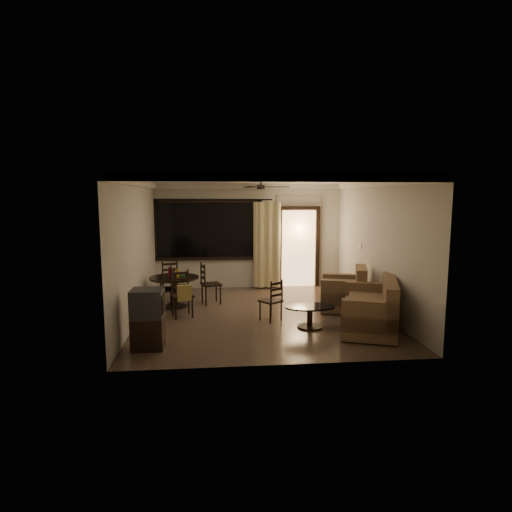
{
  "coord_description": "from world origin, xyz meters",
  "views": [
    {
      "loc": [
        -0.98,
        -8.69,
        2.46
      ],
      "look_at": [
        -0.08,
        0.2,
        1.21
      ],
      "focal_mm": 30.0,
      "sensor_mm": 36.0,
      "label": 1
    }
  ],
  "objects": [
    {
      "name": "dining_chair_north",
      "position": [
        -2.05,
        1.56,
        0.28
      ],
      "size": [
        0.52,
        0.52,
        0.95
      ],
      "rotation": [
        0.0,
        0.0,
        3.41
      ],
      "color": "black",
      "rests_on": "ground"
    },
    {
      "name": "dining_table",
      "position": [
        -1.85,
        0.8,
        0.54
      ],
      "size": [
        1.09,
        1.09,
        0.9
      ],
      "rotation": [
        0.0,
        0.0,
        0.27
      ],
      "color": "black",
      "rests_on": "ground"
    },
    {
      "name": "side_chair",
      "position": [
        0.16,
        -0.47,
        0.25
      ],
      "size": [
        0.52,
        0.52,
        0.84
      ],
      "rotation": [
        0.0,
        0.0,
        3.76
      ],
      "color": "black",
      "rests_on": "ground"
    },
    {
      "name": "coffee_table",
      "position": [
        0.82,
        -1.02,
        0.28
      ],
      "size": [
        0.95,
        0.57,
        0.42
      ],
      "rotation": [
        0.0,
        0.0,
        0.06
      ],
      "color": "black",
      "rests_on": "ground"
    },
    {
      "name": "room_shell",
      "position": [
        0.59,
        1.77,
        1.83
      ],
      "size": [
        5.5,
        6.7,
        5.5
      ],
      "color": "beige",
      "rests_on": "ground"
    },
    {
      "name": "ground",
      "position": [
        0.0,
        0.0,
        0.0
      ],
      "size": [
        5.5,
        5.5,
        0.0
      ],
      "primitive_type": "plane",
      "color": "#7F6651",
      "rests_on": "ground"
    },
    {
      "name": "dining_chair_west",
      "position": [
        -2.04,
        0.58,
        0.28
      ],
      "size": [
        0.52,
        0.52,
        0.95
      ],
      "rotation": [
        0.0,
        0.0,
        -1.3
      ],
      "color": "black",
      "rests_on": "ground"
    },
    {
      "name": "dining_chair_east",
      "position": [
        -1.05,
        1.03,
        0.28
      ],
      "size": [
        0.52,
        0.52,
        0.95
      ],
      "rotation": [
        0.0,
        0.0,
        1.84
      ],
      "color": "black",
      "rests_on": "ground"
    },
    {
      "name": "tv_cabinet",
      "position": [
        -2.05,
        -1.83,
        0.49
      ],
      "size": [
        0.53,
        0.47,
        0.98
      ],
      "rotation": [
        0.0,
        0.0,
        -0.02
      ],
      "color": "black",
      "rests_on": "ground"
    },
    {
      "name": "dining_chair_south",
      "position": [
        -1.62,
        -0.02,
        0.31
      ],
      "size": [
        0.52,
        0.56,
        0.95
      ],
      "rotation": [
        0.0,
        0.0,
        0.27
      ],
      "color": "black",
      "rests_on": "ground"
    },
    {
      "name": "sofa",
      "position": [
        1.95,
        -1.26,
        0.38
      ],
      "size": [
        1.49,
        1.97,
        0.94
      ],
      "rotation": [
        0.0,
        0.0,
        -0.36
      ],
      "color": "#4D3223",
      "rests_on": "ground"
    },
    {
      "name": "armchair",
      "position": [
        1.88,
        0.11,
        0.39
      ],
      "size": [
        1.17,
        1.17,
        0.94
      ],
      "rotation": [
        0.0,
        0.0,
        -0.3
      ],
      "color": "#4D3223",
      "rests_on": "ground"
    }
  ]
}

